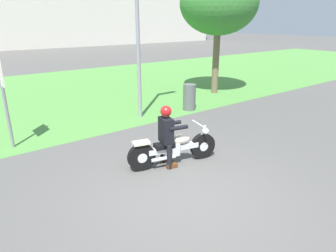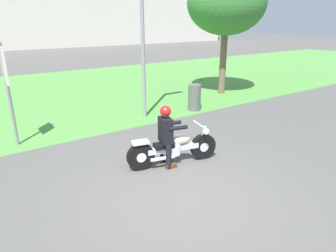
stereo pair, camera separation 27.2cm
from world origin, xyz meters
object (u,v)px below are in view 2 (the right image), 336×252
object	(u,v)px
streetlight_pole	(145,10)
trash_can	(194,97)
motorcycle_lead	(173,148)
sign_banner	(6,79)
tree_roadside	(226,3)
rider_lead	(166,131)

from	to	relation	value
streetlight_pole	trash_can	world-z (taller)	streetlight_pole
motorcycle_lead	sign_banner	xyz separation A→B (m)	(-2.71, 3.22, 1.34)
motorcycle_lead	streetlight_pole	world-z (taller)	streetlight_pole
tree_roadside	trash_can	size ratio (longest dim) A/B	5.39
trash_can	rider_lead	bearing A→B (deg)	-137.29
tree_roadside	sign_banner	bearing A→B (deg)	-171.60
rider_lead	trash_can	size ratio (longest dim) A/B	1.48
motorcycle_lead	tree_roadside	bearing A→B (deg)	50.63
tree_roadside	streetlight_pole	distance (m)	4.60
tree_roadside	sign_banner	world-z (taller)	tree_roadside
streetlight_pole	sign_banner	world-z (taller)	streetlight_pole
motorcycle_lead	streetlight_pole	xyz separation A→B (m)	(1.38, 3.42, 2.98)
rider_lead	tree_roadside	world-z (taller)	tree_roadside
streetlight_pole	trash_can	size ratio (longest dim) A/B	5.68
rider_lead	streetlight_pole	xyz separation A→B (m)	(1.54, 3.38, 2.55)
tree_roadside	trash_can	xyz separation A→B (m)	(-2.71, -1.40, -3.27)
tree_roadside	sign_banner	distance (m)	8.88
rider_lead	trash_can	bearing A→B (deg)	55.82
motorcycle_lead	streetlight_pole	distance (m)	4.74
rider_lead	tree_roadside	xyz separation A→B (m)	(6.00, 4.44, 2.93)
tree_roadside	sign_banner	size ratio (longest dim) A/B	1.94
trash_can	sign_banner	world-z (taller)	sign_banner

